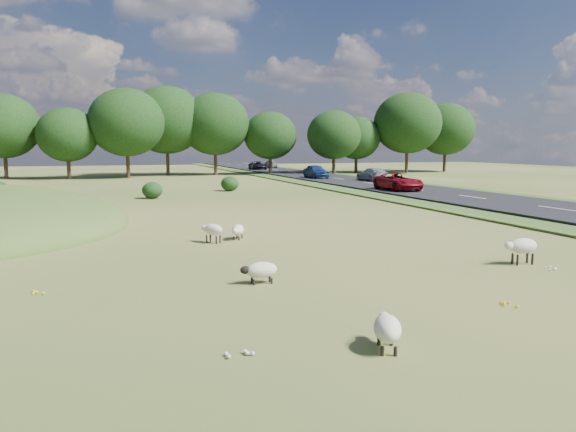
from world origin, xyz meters
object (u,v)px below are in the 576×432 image
at_px(sheep_3, 387,328).
at_px(sheep_4, 238,230).
at_px(sheep_0, 261,270).
at_px(sheep_1, 213,230).
at_px(car_5, 372,174).
at_px(car_2, 398,181).
at_px(car_3, 258,165).
at_px(car_4, 270,164).
at_px(car_1, 316,171).
at_px(sheep_2, 522,246).

relative_size(sheep_3, sheep_4, 1.13).
height_order(sheep_0, sheep_1, sheep_1).
distance_m(sheep_4, car_5, 37.63).
bearing_deg(sheep_0, car_2, -125.47).
bearing_deg(car_2, sheep_3, -119.90).
height_order(sheep_0, car_3, car_3).
relative_size(car_3, car_4, 1.08).
relative_size(car_1, car_3, 1.00).
height_order(sheep_1, sheep_2, sheep_2).
distance_m(sheep_2, sheep_3, 9.73).
relative_size(sheep_3, car_1, 0.27).
xyz_separation_m(car_2, car_4, (3.80, 49.66, -0.11)).
bearing_deg(sheep_4, car_3, -168.09).
bearing_deg(sheep_3, car_4, 6.40).
height_order(sheep_1, car_2, car_2).
bearing_deg(car_4, sheep_3, 74.81).
bearing_deg(sheep_1, car_5, -74.18).
bearing_deg(car_2, car_5, 72.65).
height_order(car_2, car_3, car_2).
height_order(car_1, car_2, car_1).
relative_size(sheep_1, sheep_2, 0.86).
distance_m(sheep_2, car_5, 41.02).
height_order(car_3, car_5, car_5).
distance_m(sheep_2, sheep_4, 11.02).
height_order(sheep_3, car_3, car_3).
relative_size(sheep_2, car_4, 0.29).
relative_size(car_1, car_4, 1.08).
distance_m(sheep_3, car_5, 49.31).
xyz_separation_m(car_2, car_5, (3.80, 12.16, -0.04)).
bearing_deg(car_5, sheep_0, 58.97).
xyz_separation_m(sheep_3, car_5, (22.14, 44.06, 0.50)).
height_order(sheep_0, sheep_4, sheep_0).
bearing_deg(sheep_0, sheep_3, 99.54).
relative_size(sheep_1, car_5, 0.23).
bearing_deg(car_5, sheep_1, 53.54).
bearing_deg(sheep_2, sheep_3, 36.64).
xyz_separation_m(car_1, car_3, (0.00, 24.85, -0.14)).
bearing_deg(sheep_1, car_4, -56.26).
distance_m(sheep_0, car_5, 44.67).
distance_m(car_2, car_4, 49.81).
relative_size(sheep_1, car_1, 0.23).
bearing_deg(car_2, car_1, 90.00).
distance_m(sheep_2, car_4, 77.31).
height_order(sheep_0, car_1, car_1).
height_order(sheep_0, car_5, car_5).
bearing_deg(car_5, car_4, -90.00).
distance_m(sheep_3, car_1, 53.90).
bearing_deg(car_4, sheep_4, 72.21).
xyz_separation_m(sheep_2, car_2, (10.35, 26.34, 0.35)).
bearing_deg(sheep_3, car_5, -5.09).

